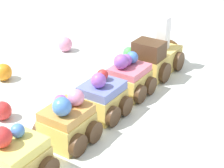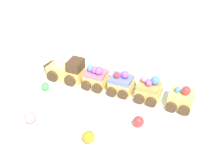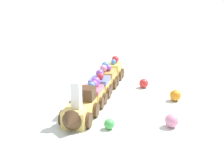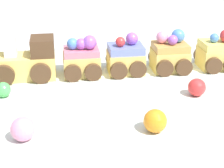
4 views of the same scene
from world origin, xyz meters
name	(u,v)px [view 4 (image 4 of 4)]	position (x,y,z in m)	size (l,w,h in m)	color
ground_plane	(112,89)	(0.00, 0.00, 0.00)	(10.00, 10.00, 0.00)	#B2B2B7
display_board	(112,85)	(0.00, 0.00, 0.01)	(0.66, 0.47, 0.01)	silver
cake_train_locomotive	(19,62)	(0.12, -0.08, 0.04)	(0.13, 0.08, 0.09)	#EACC66
cake_car_strawberry	(82,60)	(0.03, -0.05, 0.04)	(0.07, 0.08, 0.07)	#EACC66
cake_car_blueberry	(126,58)	(-0.04, -0.03, 0.04)	(0.07, 0.08, 0.07)	#EACC66
cake_car_caramel	(170,55)	(-0.11, -0.01, 0.04)	(0.07, 0.08, 0.07)	#EACC66
cake_car_lemon	(217,54)	(-0.18, 0.02, 0.04)	(0.07, 0.08, 0.07)	#EACC66
gumball_pink	(23,129)	(0.16, 0.11, 0.03)	(0.03, 0.03, 0.03)	pink
gumball_red	(197,87)	(-0.09, 0.09, 0.02)	(0.03, 0.03, 0.03)	red
gumball_orange	(155,121)	(0.02, 0.15, 0.03)	(0.03, 0.03, 0.03)	orange
gumball_green	(3,90)	(0.16, -0.02, 0.02)	(0.02, 0.02, 0.02)	#4CBC56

